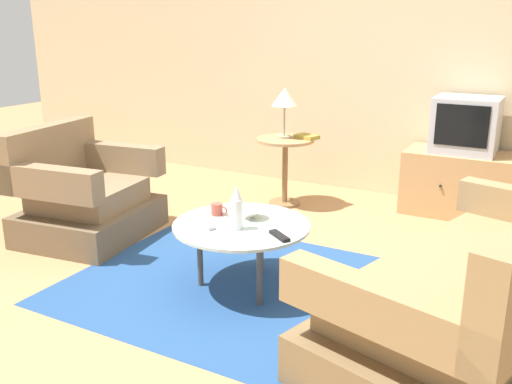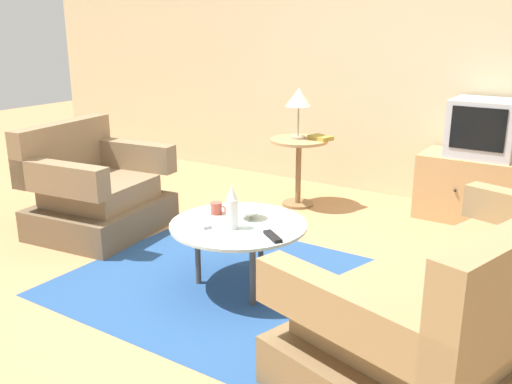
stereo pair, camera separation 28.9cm
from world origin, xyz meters
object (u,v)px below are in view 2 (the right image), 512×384
side_table (299,158)px  book (321,138)px  vase (232,208)px  mug (217,208)px  tv_remote_dark (273,236)px  bowl (251,214)px  armchair (95,194)px  couch (474,305)px  tv_stand (476,188)px  coffee_table (238,228)px  television (484,128)px  tv_remote_silver (203,224)px  table_lamp (299,99)px

side_table → book: book is taller
vase → mug: (-0.24, 0.16, -0.09)m
tv_remote_dark → bowl: bearing=-0.3°
armchair → book: size_ratio=4.60×
couch → vase: (-1.39, -0.08, 0.27)m
armchair → vase: (1.54, -0.29, 0.25)m
armchair → tv_stand: armchair is taller
couch → book: couch is taller
coffee_table → vase: (0.02, -0.09, 0.16)m
side_table → television: size_ratio=1.19×
tv_remote_silver → tv_remote_dark: bearing=33.8°
coffee_table → tv_remote_silver: (-0.15, -0.15, 0.04)m
couch → side_table: (-1.90, 1.65, 0.16)m
tv_stand → bowl: (-0.92, -1.99, 0.18)m
television → bowl: 2.23m
coffee_table → mug: size_ratio=7.35×
vase → tv_remote_dark: vase is taller
side_table → tv_stand: (1.43, 0.47, -0.17)m
coffee_table → book: bearing=100.7°
side_table → vase: (0.51, -1.72, 0.11)m
table_lamp → tv_remote_dark: size_ratio=2.59×
table_lamp → tv_remote_dark: (0.82, -1.75, -0.53)m
couch → mug: couch is taller
bowl → tv_remote_silver: size_ratio=1.05×
tv_remote_silver → coffee_table: bearing=71.3°
coffee_table → tv_remote_silver: 0.22m
coffee_table → vase: bearing=-76.9°
couch → table_lamp: size_ratio=4.67×
couch → book: (-1.73, 1.73, 0.34)m
tv_remote_dark → armchair: bearing=26.2°
table_lamp → book: bearing=17.6°
mug → book: book is taller
bowl → book: bearing=102.0°
table_lamp → coffee_table: bearing=-72.7°
tv_remote_silver → book: bearing=121.5°
side_table → tv_remote_silver: 1.82m
television → bowl: size_ratio=3.25×
coffee_table → mug: bearing=162.3°
tv_stand → side_table: bearing=-161.6°
coffee_table → television: (0.93, 2.12, 0.39)m
couch → tv_remote_silver: 1.57m
armchair → tv_remote_silver: size_ratio=6.94×
bowl → tv_remote_dark: 0.36m
tv_stand → vase: 2.40m
side_table → mug: bearing=-79.9°
armchair → side_table: (1.03, 1.43, 0.14)m
bowl → tv_remote_silver: (-0.17, -0.27, -0.02)m
tv_remote_dark → tv_remote_silver: size_ratio=1.13×
television → book: 1.33m
vase → mug: bearing=146.0°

